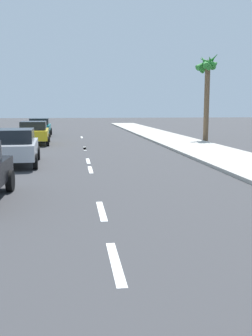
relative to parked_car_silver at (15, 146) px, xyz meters
The scene contains 13 objects.
ground_plane 3.38m from the parked_car_silver, 11.14° to the left, with size 160.00×160.00×0.00m, color #38383A.
sidewalk_strip 10.42m from the parked_car_silver, 14.68° to the left, with size 3.60×80.00×0.14m, color #B2ADA3.
lane_stripe_2 11.78m from the parked_car_silver, 74.14° to the right, with size 0.16×1.80×0.01m, color white.
lane_stripe_3 8.78m from the parked_car_silver, 68.44° to the right, with size 0.16×1.80×0.01m, color white.
lane_stripe_4 3.78m from the parked_car_silver, 29.50° to the right, with size 0.16×1.80×0.01m, color white.
lane_stripe_5 3.41m from the parked_car_silver, 13.76° to the left, with size 0.16×1.80×0.01m, color white.
lane_stripe_6 7.04m from the parked_car_silver, 62.67° to the left, with size 0.16×1.80×0.01m, color white.
lane_stripe_7 7.35m from the parked_car_silver, 63.90° to the left, with size 0.16×1.80×0.01m, color white.
lane_stripe_8 15.94m from the parked_car_silver, 78.36° to the left, with size 0.16×1.80×0.01m, color white.
parked_car_silver is the anchor object (origin of this frame).
parked_car_yellow 9.74m from the parked_car_silver, 90.82° to the left, with size 2.22×4.57×1.57m.
parked_car_teal 17.57m from the parked_car_silver, 91.36° to the left, with size 2.04×4.30×1.57m.
palm_tree_far 16.94m from the parked_car_silver, 40.87° to the left, with size 1.79×1.81×6.60m.
Camera 1 is at (-0.61, 2.24, 2.46)m, focal length 40.96 mm.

